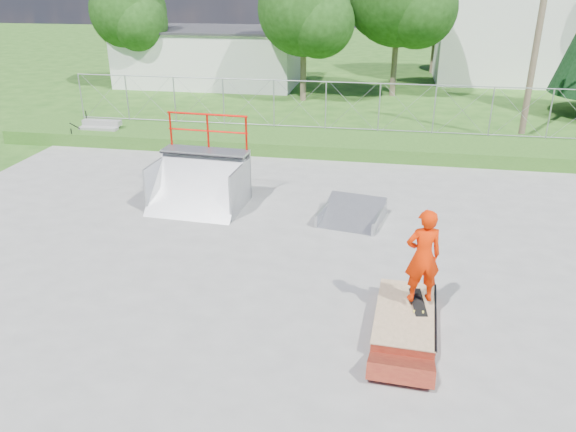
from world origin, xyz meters
name	(u,v)px	position (x,y,z in m)	size (l,w,h in m)	color
ground	(269,271)	(0.00, 0.00, 0.00)	(120.00, 120.00, 0.00)	#255117
concrete_pad	(269,270)	(0.00, 0.00, 0.02)	(20.00, 16.00, 0.04)	gray
grass_berm	(322,142)	(0.00, 9.50, 0.25)	(24.00, 3.00, 0.50)	#255117
grind_box	(405,319)	(2.88, -1.62, 0.17)	(1.20, 2.27, 0.33)	maroon
quarter_pipe	(196,167)	(-2.65, 3.15, 1.21)	(2.43, 2.05, 2.43)	#9D9FA5
flat_bank_ramp	(352,214)	(1.57, 2.96, 0.23)	(1.52, 1.62, 0.47)	#9D9FA5
skateboard	(418,303)	(3.10, -1.36, 0.37)	(0.22, 0.80, 0.02)	black
skater	(423,260)	(3.10, -1.36, 1.27)	(0.65, 0.43, 1.79)	red
concrete_stairs	(97,133)	(-8.50, 8.70, 0.40)	(1.50, 1.60, 0.80)	gray
chain_link_fence	(326,105)	(0.00, 10.50, 1.40)	(20.00, 0.06, 1.80)	#93969B
utility_building_flat	(212,57)	(-8.00, 22.00, 1.50)	(10.00, 6.00, 3.00)	silver
gable_house	(510,14)	(9.00, 26.00, 3.84)	(8.40, 6.08, 8.94)	silver
utility_pole	(538,33)	(7.50, 12.00, 4.00)	(0.24, 0.24, 8.00)	brown
tree_left_near	(308,13)	(-1.75, 17.83, 4.24)	(4.76, 4.48, 6.65)	brown
tree_left_far	(132,15)	(-11.77, 19.85, 3.94)	(4.42, 4.16, 6.18)	brown
tree_back_mid	(441,15)	(5.21, 27.86, 3.63)	(4.08, 3.84, 5.70)	brown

